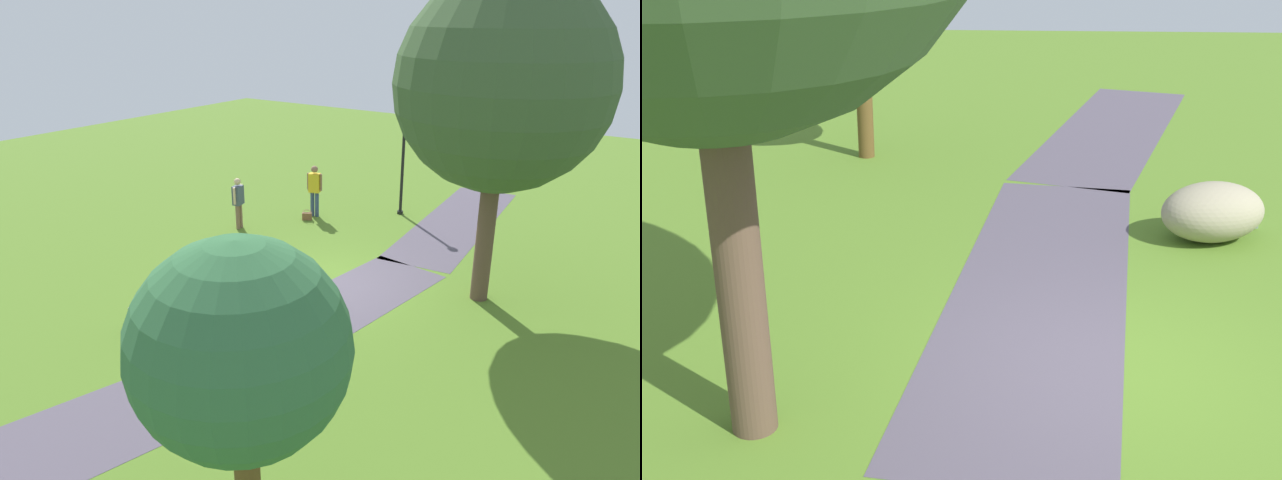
% 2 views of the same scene
% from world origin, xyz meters
% --- Properties ---
extents(ground_plane, '(48.00, 48.00, 0.00)m').
position_xyz_m(ground_plane, '(0.00, 0.00, 0.00)').
color(ground_plane, '#537925').
extents(footpath_segment_mid, '(8.21, 3.15, 0.01)m').
position_xyz_m(footpath_segment_mid, '(1.93, 0.55, 0.00)').
color(footpath_segment_mid, '#534A58').
rests_on(footpath_segment_mid, ground).
extents(footpath_segment_far, '(8.27, 4.32, 0.01)m').
position_xyz_m(footpath_segment_far, '(9.72, -1.15, 0.00)').
color(footpath_segment_far, '#534A58').
rests_on(footpath_segment_far, ground).
extents(lawn_boulder, '(1.50, 1.77, 0.83)m').
position_xyz_m(lawn_boulder, '(3.65, -1.88, 0.41)').
color(lawn_boulder, gray).
rests_on(lawn_boulder, ground).
extents(backpack_by_boulder, '(0.29, 0.31, 0.40)m').
position_xyz_m(backpack_by_boulder, '(4.18, -2.52, 0.19)').
color(backpack_by_boulder, gray).
rests_on(backpack_by_boulder, ground).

